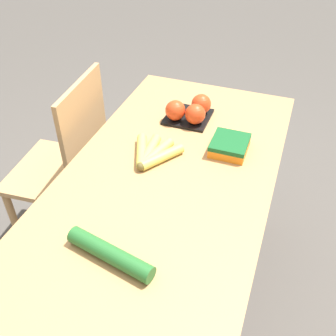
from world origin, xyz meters
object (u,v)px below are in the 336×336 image
(chair, at_px, (68,167))
(cucumber_near, at_px, (110,254))
(tomato_pack, at_px, (190,111))
(carrot_bag, at_px, (230,145))
(banana_bunch, at_px, (152,154))

(chair, height_order, cucumber_near, chair)
(chair, height_order, tomato_pack, chair)
(chair, relative_size, cucumber_near, 3.43)
(carrot_bag, bearing_deg, banana_bunch, 118.45)
(carrot_bag, distance_m, cucumber_near, 0.63)
(banana_bunch, xyz_separation_m, cucumber_near, (-0.46, -0.06, 0.01))
(tomato_pack, height_order, carrot_bag, tomato_pack)
(carrot_bag, bearing_deg, chair, 90.01)
(carrot_bag, height_order, cucumber_near, cucumber_near)
(banana_bunch, relative_size, carrot_bag, 1.36)
(banana_bunch, relative_size, tomato_pack, 1.09)
(tomato_pack, relative_size, carrot_bag, 1.25)
(tomato_pack, bearing_deg, chair, 106.14)
(chair, height_order, banana_bunch, chair)
(chair, distance_m, carrot_bag, 0.81)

